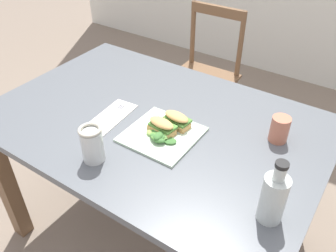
% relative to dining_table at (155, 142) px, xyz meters
% --- Properties ---
extents(ground_plane, '(9.53, 9.53, 0.00)m').
position_rel_dining_table_xyz_m(ground_plane, '(-0.03, -0.06, -0.62)').
color(ground_plane, '#7A6B5B').
extents(dining_table, '(1.34, 0.90, 0.74)m').
position_rel_dining_table_xyz_m(dining_table, '(0.00, 0.00, 0.00)').
color(dining_table, '#51565B').
rests_on(dining_table, ground).
extents(chair_wooden_far, '(0.41, 0.41, 0.87)m').
position_rel_dining_table_xyz_m(chair_wooden_far, '(-0.25, 0.89, -0.17)').
color(chair_wooden_far, brown).
rests_on(chair_wooden_far, ground).
extents(plate_lunch, '(0.26, 0.26, 0.01)m').
position_rel_dining_table_xyz_m(plate_lunch, '(0.09, -0.07, 0.12)').
color(plate_lunch, beige).
rests_on(plate_lunch, dining_table).
extents(sandwich_half_front, '(0.11, 0.07, 0.06)m').
position_rel_dining_table_xyz_m(sandwich_half_front, '(0.08, -0.06, 0.16)').
color(sandwich_half_front, tan).
rests_on(sandwich_half_front, plate_lunch).
extents(sandwich_half_back, '(0.11, 0.07, 0.06)m').
position_rel_dining_table_xyz_m(sandwich_half_back, '(0.10, 0.00, 0.16)').
color(sandwich_half_back, tan).
rests_on(sandwich_half_back, plate_lunch).
extents(salad_mixed_greens, '(0.13, 0.10, 0.03)m').
position_rel_dining_table_xyz_m(salad_mixed_greens, '(0.10, -0.10, 0.14)').
color(salad_mixed_greens, '#518438').
rests_on(salad_mixed_greens, plate_lunch).
extents(napkin_folded, '(0.12, 0.26, 0.00)m').
position_rel_dining_table_xyz_m(napkin_folded, '(-0.15, -0.09, 0.12)').
color(napkin_folded, silver).
rests_on(napkin_folded, dining_table).
extents(fork_on_napkin, '(0.04, 0.19, 0.00)m').
position_rel_dining_table_xyz_m(fork_on_napkin, '(-0.15, -0.07, 0.12)').
color(fork_on_napkin, silver).
rests_on(fork_on_napkin, napkin_folded).
extents(bottle_cold_brew, '(0.07, 0.07, 0.21)m').
position_rel_dining_table_xyz_m(bottle_cold_brew, '(0.56, -0.21, 0.19)').
color(bottle_cold_brew, '#472819').
rests_on(bottle_cold_brew, dining_table).
extents(mason_jar_iced_tea, '(0.08, 0.08, 0.13)m').
position_rel_dining_table_xyz_m(mason_jar_iced_tea, '(-0.03, -0.31, 0.18)').
color(mason_jar_iced_tea, gold).
rests_on(mason_jar_iced_tea, dining_table).
extents(cup_extra_side, '(0.07, 0.07, 0.10)m').
position_rel_dining_table_xyz_m(cup_extra_side, '(0.46, 0.15, 0.17)').
color(cup_extra_side, '#B2664C').
rests_on(cup_extra_side, dining_table).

